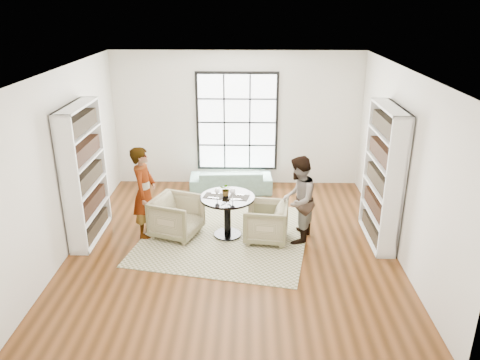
{
  "coord_description": "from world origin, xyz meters",
  "views": [
    {
      "loc": [
        0.29,
        -7.18,
        4.03
      ],
      "look_at": [
        0.12,
        0.4,
        1.07
      ],
      "focal_mm": 35.0,
      "sensor_mm": 36.0,
      "label": 1
    }
  ],
  "objects_px": {
    "person_left": "(144,192)",
    "person_right": "(298,200)",
    "armchair_left": "(177,217)",
    "wine_glass_right": "(233,192)",
    "armchair_right": "(266,222)",
    "wine_glass_left": "(217,191)",
    "pedestal_table": "(227,208)",
    "sofa": "(231,180)",
    "flower_centerpiece": "(226,189)"
  },
  "relations": [
    {
      "from": "wine_glass_left",
      "to": "wine_glass_right",
      "type": "height_order",
      "value": "wine_glass_right"
    },
    {
      "from": "person_left",
      "to": "flower_centerpiece",
      "type": "distance_m",
      "value": 1.44
    },
    {
      "from": "pedestal_table",
      "to": "sofa",
      "type": "height_order",
      "value": "pedestal_table"
    },
    {
      "from": "pedestal_table",
      "to": "wine_glass_right",
      "type": "xyz_separation_m",
      "value": [
        0.1,
        -0.14,
        0.37
      ]
    },
    {
      "from": "flower_centerpiece",
      "to": "person_left",
      "type": "bearing_deg",
      "value": -178.38
    },
    {
      "from": "armchair_left",
      "to": "person_left",
      "type": "xyz_separation_m",
      "value": [
        -0.55,
        0.0,
        0.47
      ]
    },
    {
      "from": "armchair_left",
      "to": "flower_centerpiece",
      "type": "relative_size",
      "value": 3.45
    },
    {
      "from": "armchair_left",
      "to": "flower_centerpiece",
      "type": "distance_m",
      "value": 1.03
    },
    {
      "from": "person_right",
      "to": "wine_glass_left",
      "type": "bearing_deg",
      "value": -73.71
    },
    {
      "from": "armchair_left",
      "to": "person_left",
      "type": "relative_size",
      "value": 0.48
    },
    {
      "from": "person_left",
      "to": "person_right",
      "type": "xyz_separation_m",
      "value": [
        2.69,
        -0.14,
        -0.06
      ]
    },
    {
      "from": "armchair_right",
      "to": "wine_glass_left",
      "type": "relative_size",
      "value": 3.94
    },
    {
      "from": "person_left",
      "to": "person_right",
      "type": "height_order",
      "value": "person_left"
    },
    {
      "from": "armchair_right",
      "to": "person_right",
      "type": "xyz_separation_m",
      "value": [
        0.55,
        0.0,
        0.44
      ]
    },
    {
      "from": "person_right",
      "to": "wine_glass_right",
      "type": "relative_size",
      "value": 7.25
    },
    {
      "from": "wine_glass_right",
      "to": "armchair_right",
      "type": "bearing_deg",
      "value": 0.78
    },
    {
      "from": "armchair_right",
      "to": "flower_centerpiece",
      "type": "xyz_separation_m",
      "value": [
        -0.7,
        0.18,
        0.55
      ]
    },
    {
      "from": "pedestal_table",
      "to": "wine_glass_left",
      "type": "distance_m",
      "value": 0.4
    },
    {
      "from": "pedestal_table",
      "to": "wine_glass_right",
      "type": "height_order",
      "value": "wine_glass_right"
    },
    {
      "from": "armchair_right",
      "to": "pedestal_table",
      "type": "bearing_deg",
      "value": -93.65
    },
    {
      "from": "pedestal_table",
      "to": "flower_centerpiece",
      "type": "height_order",
      "value": "flower_centerpiece"
    },
    {
      "from": "pedestal_table",
      "to": "armchair_left",
      "type": "relative_size",
      "value": 1.2
    },
    {
      "from": "armchair_left",
      "to": "wine_glass_left",
      "type": "xyz_separation_m",
      "value": [
        0.74,
        -0.1,
        0.54
      ]
    },
    {
      "from": "armchair_right",
      "to": "person_left",
      "type": "relative_size",
      "value": 0.45
    },
    {
      "from": "person_right",
      "to": "pedestal_table",
      "type": "bearing_deg",
      "value": -78.03
    },
    {
      "from": "person_right",
      "to": "wine_glass_left",
      "type": "xyz_separation_m",
      "value": [
        -1.4,
        0.04,
        0.13
      ]
    },
    {
      "from": "armchair_right",
      "to": "wine_glass_left",
      "type": "xyz_separation_m",
      "value": [
        -0.85,
        0.04,
        0.57
      ]
    },
    {
      "from": "sofa",
      "to": "wine_glass_right",
      "type": "bearing_deg",
      "value": 89.89
    },
    {
      "from": "armchair_left",
      "to": "wine_glass_right",
      "type": "distance_m",
      "value": 1.17
    },
    {
      "from": "armchair_right",
      "to": "person_right",
      "type": "height_order",
      "value": "person_right"
    },
    {
      "from": "person_left",
      "to": "person_right",
      "type": "relative_size",
      "value": 1.07
    },
    {
      "from": "pedestal_table",
      "to": "person_left",
      "type": "height_order",
      "value": "person_left"
    },
    {
      "from": "armchair_left",
      "to": "sofa",
      "type": "bearing_deg",
      "value": -3.74
    },
    {
      "from": "person_left",
      "to": "person_right",
      "type": "bearing_deg",
      "value": -88.59
    },
    {
      "from": "person_left",
      "to": "sofa",
      "type": "bearing_deg",
      "value": -30.28
    },
    {
      "from": "armchair_right",
      "to": "armchair_left",
      "type": "bearing_deg",
      "value": -87.86
    },
    {
      "from": "armchair_right",
      "to": "person_left",
      "type": "height_order",
      "value": "person_left"
    },
    {
      "from": "pedestal_table",
      "to": "person_left",
      "type": "distance_m",
      "value": 1.49
    },
    {
      "from": "wine_glass_left",
      "to": "sofa",
      "type": "bearing_deg",
      "value": 86.1
    },
    {
      "from": "pedestal_table",
      "to": "person_right",
      "type": "distance_m",
      "value": 1.26
    },
    {
      "from": "armchair_left",
      "to": "wine_glass_right",
      "type": "bearing_deg",
      "value": -78.96
    },
    {
      "from": "wine_glass_left",
      "to": "pedestal_table",
      "type": "bearing_deg",
      "value": 27.25
    },
    {
      "from": "armchair_left",
      "to": "flower_centerpiece",
      "type": "xyz_separation_m",
      "value": [
        0.89,
        0.04,
        0.52
      ]
    },
    {
      "from": "wine_glass_left",
      "to": "armchair_right",
      "type": "bearing_deg",
      "value": -2.86
    },
    {
      "from": "armchair_left",
      "to": "armchair_right",
      "type": "relative_size",
      "value": 1.07
    },
    {
      "from": "person_left",
      "to": "wine_glass_left",
      "type": "height_order",
      "value": "person_left"
    },
    {
      "from": "flower_centerpiece",
      "to": "pedestal_table",
      "type": "bearing_deg",
      "value": -68.82
    },
    {
      "from": "sofa",
      "to": "flower_centerpiece",
      "type": "height_order",
      "value": "flower_centerpiece"
    },
    {
      "from": "armchair_right",
      "to": "wine_glass_right",
      "type": "distance_m",
      "value": 0.82
    },
    {
      "from": "person_left",
      "to": "wine_glass_right",
      "type": "relative_size",
      "value": 7.78
    }
  ]
}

